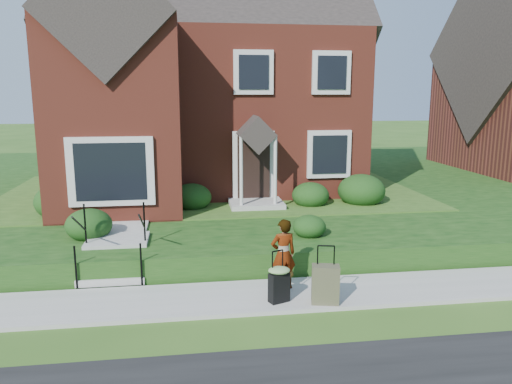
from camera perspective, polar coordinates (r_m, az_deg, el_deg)
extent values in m
plane|color=#2D5119|center=(10.05, -2.45, -12.20)|extent=(120.00, 120.00, 0.00)
cube|color=#9E9B93|center=(10.04, -2.45, -11.99)|extent=(60.00, 1.60, 0.08)
cube|color=#11370F|center=(20.99, 5.46, 1.08)|extent=(44.00, 20.00, 0.60)
cube|color=#9E9B93|center=(14.66, -14.24, -2.37)|extent=(1.20, 6.00, 0.06)
cube|color=maroon|center=(19.21, -5.56, 9.14)|extent=(10.00, 8.00, 5.40)
cube|color=maroon|center=(14.52, -15.86, 8.09)|extent=(3.60, 2.40, 5.40)
cube|color=beige|center=(13.52, -16.19, 2.31)|extent=(2.20, 0.30, 1.80)
cube|color=black|center=(15.44, -0.27, 2.52)|extent=(1.00, 0.12, 2.10)
cube|color=black|center=(15.90, 8.35, 4.29)|extent=(1.40, 0.10, 1.50)
cube|color=#9E9B93|center=(11.00, -16.26, -9.67)|extent=(1.40, 0.30, 0.15)
cube|color=#9E9B93|center=(11.23, -16.09, -8.41)|extent=(1.40, 0.30, 0.15)
cube|color=#9E9B93|center=(11.46, -15.93, -7.20)|extent=(1.40, 0.30, 0.15)
cube|color=#9E9B93|center=(11.70, -15.78, -6.05)|extent=(1.40, 0.30, 0.15)
cube|color=#9E9B93|center=(12.22, -15.45, -5.28)|extent=(1.40, 0.80, 0.15)
cylinder|color=black|center=(10.85, -19.91, -8.09)|extent=(0.04, 0.04, 0.90)
cylinder|color=black|center=(11.81, -18.95, -3.43)|extent=(0.04, 0.04, 0.90)
cylinder|color=black|center=(10.66, -12.99, -8.04)|extent=(0.04, 0.04, 0.90)
cylinder|color=black|center=(11.63, -12.65, -3.30)|extent=(0.04, 0.04, 0.90)
ellipsoid|color=black|center=(14.95, -21.26, -0.56)|extent=(1.53, 1.53, 1.07)
ellipsoid|color=black|center=(15.03, -7.37, -0.28)|extent=(1.19, 1.19, 0.83)
ellipsoid|color=black|center=(15.36, 6.25, -0.07)|extent=(1.14, 1.14, 0.80)
ellipsoid|color=black|center=(15.86, 11.98, 0.54)|extent=(1.47, 1.47, 1.03)
ellipsoid|color=black|center=(12.56, -18.59, -3.23)|extent=(1.10, 1.10, 0.77)
ellipsoid|color=black|center=(12.14, 6.11, -3.68)|extent=(0.80, 0.80, 0.56)
imported|color=#999999|center=(10.14, 3.13, -7.10)|extent=(0.59, 0.44, 1.46)
cube|color=black|center=(9.67, 2.65, -10.85)|extent=(0.43, 0.33, 0.57)
cylinder|color=black|center=(9.42, 2.69, -6.84)|extent=(0.22, 0.11, 0.03)
cylinder|color=black|center=(9.47, 1.99, -8.10)|extent=(0.02, 0.02, 0.43)
cylinder|color=black|center=(9.51, 3.36, -8.02)|extent=(0.02, 0.02, 0.43)
cylinder|color=black|center=(9.74, 1.85, -12.29)|extent=(0.06, 0.07, 0.06)
cylinder|color=black|center=(9.79, 3.42, -12.18)|extent=(0.06, 0.07, 0.06)
ellipsoid|color=#78A05B|center=(9.54, 2.67, -8.90)|extent=(0.51, 0.47, 0.13)
cube|color=#4A4931|center=(9.66, 7.93, -10.41)|extent=(0.57, 0.40, 0.74)
cylinder|color=black|center=(9.42, 8.05, -6.27)|extent=(0.31, 0.10, 0.03)
cylinder|color=black|center=(9.43, 7.11, -7.37)|extent=(0.02, 0.02, 0.36)
cylinder|color=black|center=(9.51, 8.93, -7.25)|extent=(0.02, 0.02, 0.36)
cylinder|color=black|center=(9.75, 6.83, -12.36)|extent=(0.05, 0.07, 0.06)
cylinder|color=black|center=(9.84, 8.91, -12.18)|extent=(0.05, 0.07, 0.06)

